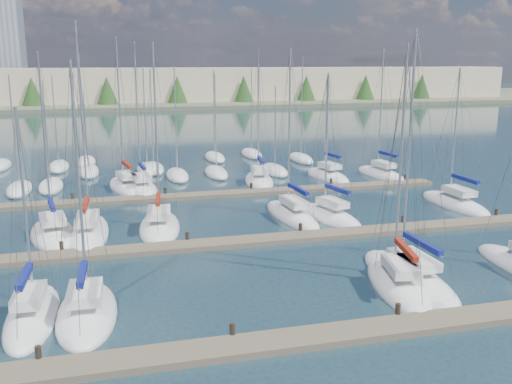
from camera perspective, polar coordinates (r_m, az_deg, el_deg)
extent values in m
plane|color=#223944|center=(80.89, -8.38, 4.36)|extent=(400.00, 400.00, 0.00)
cube|color=#6B5E4C|center=(26.11, 6.96, -14.12)|extent=(44.00, 1.80, 0.35)
cylinder|color=#2D261C|center=(25.48, -20.90, -15.29)|extent=(0.26, 0.26, 1.10)
cylinder|color=#2D261C|center=(25.74, -2.37, -14.07)|extent=(0.26, 0.26, 1.10)
cylinder|color=#2D261C|center=(28.36, 13.97, -11.79)|extent=(0.26, 0.26, 1.10)
cube|color=#6B5E4C|center=(38.47, -0.76, -4.94)|extent=(44.00, 1.80, 0.35)
cylinder|color=#2D261C|center=(38.37, -18.85, -5.48)|extent=(0.26, 0.26, 1.10)
cylinder|color=#2D261C|center=(38.55, -6.89, -4.77)|extent=(0.26, 0.26, 1.10)
cylinder|color=#2D261C|center=(40.34, 4.45, -3.90)|extent=(0.26, 0.26, 1.10)
cylinder|color=#2D261C|center=(43.56, 14.46, -3.00)|extent=(0.26, 0.26, 1.10)
cylinder|color=#2D261C|center=(47.90, 22.86, -2.17)|extent=(0.26, 0.26, 1.10)
cube|color=#6B5E4C|center=(51.67, -4.54, -0.29)|extent=(44.00, 1.80, 0.35)
cylinder|color=#2D261C|center=(51.84, -17.89, -0.67)|extent=(0.26, 0.26, 1.10)
cylinder|color=#2D261C|center=(51.97, -9.06, -0.16)|extent=(0.26, 0.26, 1.10)
cylinder|color=#2D261C|center=(53.32, -0.49, 0.34)|extent=(0.26, 0.26, 1.10)
cylinder|color=#2D261C|center=(55.79, 7.50, 0.80)|extent=(0.26, 0.26, 1.10)
cylinder|color=#2D261C|center=(59.25, 14.69, 1.20)|extent=(0.26, 0.26, 1.10)
ellipsoid|color=white|center=(44.83, 3.59, -2.48)|extent=(3.08, 9.21, 1.60)
cube|color=black|center=(44.83, 3.59, -2.48)|extent=(1.58, 4.43, 0.12)
cube|color=silver|center=(44.09, 3.84, -1.00)|extent=(1.57, 3.26, 0.50)
cylinder|color=#9EA0A5|center=(44.15, 3.36, 6.52)|extent=(0.14, 0.14, 11.86)
cylinder|color=#9EA0A5|center=(43.20, 4.22, 0.13)|extent=(0.36, 3.80, 0.10)
cube|color=navy|center=(43.17, 4.23, 0.29)|extent=(0.54, 3.51, 0.30)
ellipsoid|color=white|center=(41.95, -16.36, -4.09)|extent=(3.12, 9.62, 1.60)
cube|color=silver|center=(41.14, -16.52, -2.55)|extent=(1.63, 3.39, 0.50)
cylinder|color=#9EA0A5|center=(41.17, -16.99, 6.64)|extent=(0.14, 0.14, 13.47)
cylinder|color=#9EA0A5|center=(40.14, -16.69, -1.39)|extent=(0.28, 3.99, 0.10)
cube|color=maroon|center=(40.11, -16.70, -1.23)|extent=(0.47, 3.68, 0.30)
ellipsoid|color=white|center=(62.19, 12.40, 1.63)|extent=(3.31, 8.70, 1.60)
cube|color=black|center=(62.19, 12.40, 1.63)|extent=(1.69, 4.19, 0.12)
cube|color=silver|center=(61.60, 12.67, 2.74)|extent=(1.65, 3.10, 0.50)
cylinder|color=#9EA0A5|center=(61.79, 12.38, 8.19)|extent=(0.14, 0.14, 12.04)
cylinder|color=#9EA0A5|center=(60.87, 13.07, 3.61)|extent=(0.45, 3.56, 0.10)
cube|color=navy|center=(60.85, 13.07, 3.72)|extent=(0.63, 3.30, 0.30)
ellipsoid|color=white|center=(29.25, -16.53, -11.70)|extent=(3.16, 7.72, 1.60)
cube|color=silver|center=(28.39, -16.75, -9.63)|extent=(1.67, 2.73, 0.50)
cylinder|color=#9EA0A5|center=(27.83, -17.31, 1.15)|extent=(0.14, 0.14, 10.95)
cylinder|color=#9EA0A5|center=(27.45, -16.99, -8.09)|extent=(0.23, 3.20, 0.10)
cube|color=navy|center=(27.41, -17.00, -7.85)|extent=(0.42, 2.95, 0.30)
ellipsoid|color=white|center=(51.26, 19.23, -1.21)|extent=(2.95, 8.81, 1.60)
cube|color=silver|center=(50.63, 19.62, 0.10)|extent=(1.57, 3.10, 0.50)
cylinder|color=#9EA0A5|center=(50.74, 19.30, 5.79)|extent=(0.14, 0.14, 10.33)
cylinder|color=#9EA0A5|center=(49.87, 20.18, 1.10)|extent=(0.21, 3.67, 0.10)
cube|color=navy|center=(49.85, 20.19, 1.24)|extent=(0.40, 3.38, 0.30)
ellipsoid|color=white|center=(57.51, 0.31, 1.03)|extent=(3.99, 8.51, 1.60)
cube|color=maroon|center=(57.51, 0.31, 1.03)|extent=(2.02, 4.10, 0.12)
cube|color=silver|center=(56.86, 0.35, 2.22)|extent=(1.93, 3.06, 0.50)
cylinder|color=#9EA0A5|center=(57.12, 0.25, 8.10)|extent=(0.14, 0.14, 12.00)
cylinder|color=#9EA0A5|center=(56.03, 0.42, 3.15)|extent=(0.64, 3.41, 0.10)
cube|color=navy|center=(56.01, 0.42, 3.27)|extent=(0.80, 3.17, 0.30)
ellipsoid|color=white|center=(32.30, 13.95, -9.13)|extent=(4.30, 8.71, 1.60)
cube|color=maroon|center=(32.30, 13.95, -9.13)|extent=(2.17, 4.20, 0.12)
cube|color=silver|center=(31.46, 14.29, -7.22)|extent=(2.02, 3.16, 0.50)
cylinder|color=#9EA0A5|center=(31.04, 14.30, 3.32)|extent=(0.14, 0.14, 11.80)
cylinder|color=#9EA0A5|center=(30.52, 14.76, -5.79)|extent=(0.84, 3.45, 0.10)
cube|color=maroon|center=(30.48, 14.77, -5.58)|extent=(0.97, 3.22, 0.30)
ellipsoid|color=white|center=(29.78, -21.43, -11.63)|extent=(2.67, 7.70, 1.60)
cube|color=black|center=(29.78, -21.43, -11.63)|extent=(1.38, 3.70, 0.12)
cube|color=silver|center=(28.93, -21.76, -9.59)|extent=(1.41, 2.71, 0.50)
cylinder|color=#9EA0A5|center=(28.60, -22.16, -1.03)|extent=(0.14, 0.14, 8.89)
cylinder|color=#9EA0A5|center=(28.00, -22.13, -8.08)|extent=(0.23, 3.20, 0.10)
cube|color=navy|center=(27.96, -22.15, -7.85)|extent=(0.42, 2.95, 0.30)
ellipsoid|color=white|center=(56.23, -12.94, 0.41)|extent=(3.93, 8.62, 1.60)
cube|color=black|center=(56.23, -12.94, 0.41)|extent=(1.99, 4.16, 0.12)
cube|color=silver|center=(55.57, -12.92, 1.63)|extent=(1.87, 3.11, 0.50)
cylinder|color=#9EA0A5|center=(55.76, -13.48, 8.18)|extent=(0.14, 0.14, 13.08)
cylinder|color=#9EA0A5|center=(54.73, -12.82, 2.59)|extent=(0.71, 3.46, 0.10)
cube|color=maroon|center=(54.71, -12.83, 2.71)|extent=(0.86, 3.22, 0.30)
ellipsoid|color=white|center=(44.85, 7.32, -2.55)|extent=(4.12, 8.08, 1.60)
cube|color=silver|center=(44.21, 7.65, -1.05)|extent=(1.94, 2.94, 0.50)
cylinder|color=#9EA0A5|center=(44.13, 7.09, 5.23)|extent=(0.14, 0.14, 10.00)
cylinder|color=#9EA0A5|center=(43.48, 8.16, 0.12)|extent=(0.79, 3.19, 0.10)
cube|color=navy|center=(43.45, 8.16, 0.27)|extent=(0.93, 2.98, 0.30)
ellipsoid|color=white|center=(54.94, -11.34, 0.19)|extent=(3.37, 7.91, 1.60)
cube|color=silver|center=(54.29, -11.34, 1.45)|extent=(1.74, 2.81, 0.50)
cylinder|color=#9EA0A5|center=(54.42, -11.77, 7.91)|extent=(0.14, 0.14, 12.62)
cylinder|color=#9EA0A5|center=(53.49, -11.30, 2.42)|extent=(0.34, 3.24, 0.10)
cube|color=navy|center=(53.47, -11.31, 2.55)|extent=(0.52, 3.00, 0.30)
ellipsoid|color=white|center=(33.46, 14.95, -8.40)|extent=(3.02, 9.18, 1.60)
cube|color=maroon|center=(33.46, 14.95, -8.40)|extent=(1.57, 4.41, 0.12)
cube|color=silver|center=(32.65, 15.49, -6.54)|extent=(1.65, 3.22, 0.50)
cylinder|color=#9EA0A5|center=(32.21, 15.07, 4.29)|extent=(0.14, 0.14, 12.55)
cylinder|color=#9EA0A5|center=(31.73, 16.27, -5.16)|extent=(0.13, 3.85, 0.10)
cube|color=navy|center=(31.69, 16.29, -4.96)|extent=(0.33, 3.54, 0.30)
ellipsoid|color=white|center=(42.30, -9.61, -3.59)|extent=(3.87, 8.65, 1.60)
cube|color=maroon|center=(42.30, -9.61, -3.59)|extent=(1.97, 4.17, 0.12)
cube|color=silver|center=(41.54, -9.69, -2.04)|extent=(1.93, 3.10, 0.50)
cylinder|color=#9EA0A5|center=(41.52, -9.96, 6.15)|extent=(0.14, 0.14, 12.17)
cylinder|color=#9EA0A5|center=(40.64, -9.76, -0.85)|extent=(0.50, 3.51, 0.10)
cube|color=maroon|center=(40.61, -9.77, -0.69)|extent=(0.67, 3.25, 0.30)
ellipsoid|color=white|center=(42.51, -19.61, -4.10)|extent=(4.19, 8.32, 1.60)
cube|color=black|center=(42.51, -19.61, -4.10)|extent=(2.13, 4.01, 0.12)
cube|color=silver|center=(41.78, -19.70, -2.55)|extent=(2.07, 3.00, 0.50)
cylinder|color=#9EA0A5|center=(41.75, -20.38, 5.12)|extent=(0.14, 0.14, 11.52)
cylinder|color=#9EA0A5|center=(40.91, -19.75, -1.35)|extent=(0.60, 3.32, 0.10)
cube|color=navy|center=(40.88, -19.76, -1.19)|extent=(0.76, 3.08, 0.30)
ellipsoid|color=white|center=(60.37, 7.16, 1.50)|extent=(3.67, 7.95, 1.60)
cube|color=silver|center=(59.80, 7.37, 2.65)|extent=(1.82, 2.85, 0.50)
cylinder|color=#9EA0A5|center=(60.03, 7.03, 7.01)|extent=(0.14, 0.14, 9.43)
cylinder|color=#9EA0A5|center=(59.10, 7.69, 3.55)|extent=(0.51, 3.21, 0.10)
cube|color=navy|center=(59.08, 7.70, 3.67)|extent=(0.68, 2.98, 0.30)
ellipsoid|color=white|center=(71.38, -24.20, 2.40)|extent=(2.20, 6.40, 1.40)
cylinder|color=#9EA0A5|center=(63.43, -10.38, 7.35)|extent=(0.12, 0.12, 10.14)
ellipsoid|color=white|center=(64.23, -10.18, 2.27)|extent=(2.20, 6.40, 1.40)
cylinder|color=#9EA0A5|center=(63.15, -11.05, 7.46)|extent=(0.12, 0.12, 10.49)
ellipsoid|color=white|center=(63.97, -10.82, 2.20)|extent=(2.20, 6.40, 1.40)
cylinder|color=#9EA0A5|center=(72.54, -0.45, 8.23)|extent=(0.12, 0.12, 10.06)
ellipsoid|color=white|center=(73.24, -0.44, 3.79)|extent=(2.20, 6.40, 1.40)
cylinder|color=#9EA0A5|center=(67.35, -19.45, 6.83)|extent=(0.12, 0.12, 9.39)
ellipsoid|color=white|center=(68.07, -19.11, 2.36)|extent=(2.20, 6.40, 1.40)
cylinder|color=#9EA0A5|center=(56.61, -23.07, 5.72)|extent=(0.12, 0.12, 9.85)
ellipsoid|color=white|center=(57.49, -22.58, 0.21)|extent=(2.20, 6.40, 1.40)
cylinder|color=#9EA0A5|center=(56.95, -20.22, 5.71)|extent=(0.12, 0.12, 9.30)
ellipsoid|color=white|center=(57.79, -19.81, 0.50)|extent=(2.20, 6.40, 1.40)
cylinder|color=#9EA0A5|center=(69.00, 4.61, 8.61)|extent=(0.12, 0.12, 11.68)
ellipsoid|color=white|center=(69.80, 4.51, 3.29)|extent=(2.20, 6.40, 1.40)
cylinder|color=#9EA0A5|center=(60.19, -4.07, 7.06)|extent=(0.12, 0.12, 9.76)
ellipsoid|color=white|center=(61.01, -3.99, 1.88)|extent=(2.20, 6.40, 1.40)
cylinder|color=#9EA0A5|center=(69.64, -16.99, 8.24)|extent=(0.12, 0.12, 11.95)
ellipsoid|color=white|center=(70.44, -16.63, 2.87)|extent=(2.20, 6.40, 1.40)
cylinder|color=#9EA0A5|center=(61.54, 1.94, 6.60)|extent=(0.12, 0.12, 8.46)
ellipsoid|color=white|center=(62.27, 1.90, 2.14)|extent=(2.20, 6.40, 1.40)
cylinder|color=#9EA0A5|center=(63.39, -16.67, 6.10)|extent=(0.12, 0.12, 8.12)
ellipsoid|color=white|center=(64.09, -16.39, 1.92)|extent=(2.20, 6.40, 1.40)
cylinder|color=#9EA0A5|center=(70.05, -4.21, 7.99)|extent=(0.12, 0.12, 10.00)
ellipsoid|color=white|center=(70.76, -4.14, 3.43)|extent=(2.20, 6.40, 1.40)
cylinder|color=#9EA0A5|center=(59.17, -8.04, 7.24)|extent=(0.12, 0.12, 10.54)
ellipsoid|color=white|center=(60.05, -7.86, 1.61)|extent=(2.20, 6.40, 1.40)
cube|color=#666B51|center=(170.12, -11.93, 8.88)|extent=(400.00, 60.00, 1.00)
cube|color=beige|center=(160.76, -8.19, 10.41)|extent=(200.00, 12.00, 10.00)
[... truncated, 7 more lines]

